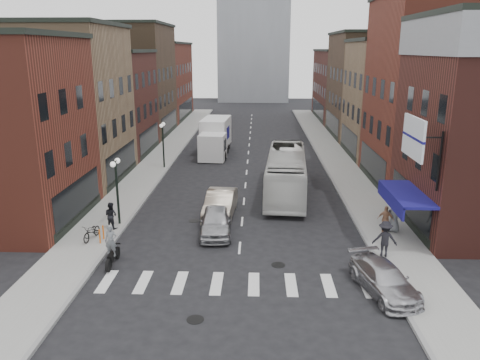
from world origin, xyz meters
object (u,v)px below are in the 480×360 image
(sedan_left_far, at_px, (220,204))
(curb_car, at_px, (384,279))
(transit_bus, at_px, (286,173))
(sedan_left_near, at_px, (216,221))
(billboard_sign, at_px, (415,139))
(parked_bicycle, at_px, (92,232))
(motorcycle_rider, at_px, (112,247))
(ped_right_c, at_px, (394,216))
(ped_left_solo, at_px, (111,215))
(bike_rack, at_px, (102,234))
(ped_right_b, at_px, (386,219))
(box_truck, at_px, (215,138))
(streetlamp_far, at_px, (163,137))
(streetlamp_near, at_px, (116,180))
(ped_right_a, at_px, (385,239))

(sedan_left_far, distance_m, curb_car, 12.42)
(transit_bus, height_order, sedan_left_near, transit_bus)
(billboard_sign, xyz_separation_m, parked_bicycle, (-16.81, 1.03, -5.54))
(motorcycle_rider, xyz_separation_m, ped_right_c, (15.01, 4.66, 0.08))
(billboard_sign, height_order, ped_right_c, billboard_sign)
(transit_bus, relative_size, ped_left_solo, 7.27)
(transit_bus, bearing_deg, billboard_sign, -57.66)
(bike_rack, bearing_deg, ped_right_b, 6.79)
(box_truck, xyz_separation_m, ped_left_solo, (-4.30, -20.64, -0.81))
(bike_rack, xyz_separation_m, ped_left_solo, (-0.04, 1.94, 0.39))
(motorcycle_rider, bearing_deg, ped_right_c, 15.51)
(sedan_left_near, relative_size, ped_right_b, 2.83)
(billboard_sign, relative_size, transit_bus, 0.32)
(motorcycle_rider, bearing_deg, curb_car, -11.62)
(bike_rack, relative_size, transit_bus, 0.07)
(billboard_sign, relative_size, parked_bicycle, 2.18)
(parked_bicycle, distance_m, ped_right_b, 16.62)
(ped_left_solo, xyz_separation_m, ped_right_c, (16.44, 0.07, 0.13))
(streetlamp_far, bearing_deg, box_truck, 55.39)
(streetlamp_far, relative_size, transit_bus, 0.36)
(streetlamp_far, distance_m, sedan_left_near, 16.27)
(streetlamp_near, height_order, sedan_left_near, streetlamp_near)
(sedan_left_near, bearing_deg, billboard_sign, -17.49)
(ped_left_solo, bearing_deg, motorcycle_rider, 130.66)
(box_truck, bearing_deg, ped_right_c, -55.14)
(bike_rack, relative_size, ped_right_b, 0.51)
(ped_right_b, bearing_deg, streetlamp_far, -17.69)
(ped_left_solo, xyz_separation_m, ped_right_b, (15.95, -0.05, -0.01))
(streetlamp_far, distance_m, parked_bicycle, 16.65)
(box_truck, relative_size, ped_right_b, 5.27)
(streetlamp_far, distance_m, ped_right_a, 23.42)
(ped_right_c, bearing_deg, ped_left_solo, 13.37)
(curb_car, bearing_deg, box_truck, 95.59)
(parked_bicycle, height_order, ped_right_a, ped_right_a)
(bike_rack, bearing_deg, motorcycle_rider, -62.17)
(motorcycle_rider, distance_m, ped_right_a, 13.66)
(sedan_left_near, relative_size, ped_right_a, 2.37)
(ped_right_b, xyz_separation_m, ped_right_c, (0.49, 0.12, 0.14))
(box_truck, bearing_deg, motorcycle_rider, -92.17)
(ped_left_solo, xyz_separation_m, ped_right_a, (15.04, -3.31, 0.15))
(parked_bicycle, bearing_deg, bike_rack, -10.65)
(sedan_left_far, relative_size, ped_left_solo, 3.13)
(sedan_left_near, bearing_deg, ped_right_a, -22.60)
(motorcycle_rider, relative_size, ped_right_c, 1.15)
(billboard_sign, distance_m, streetlamp_near, 16.68)
(streetlamp_far, height_order, motorcycle_rider, streetlamp_far)
(curb_car, bearing_deg, ped_left_solo, 140.18)
(sedan_left_near, bearing_deg, motorcycle_rider, -140.98)
(sedan_left_far, relative_size, parked_bicycle, 2.92)
(ped_right_b, bearing_deg, curb_car, 100.62)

